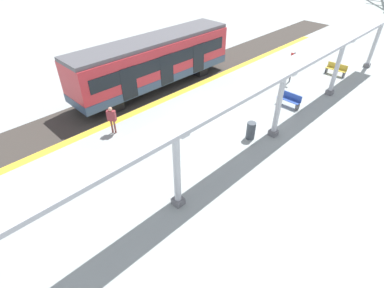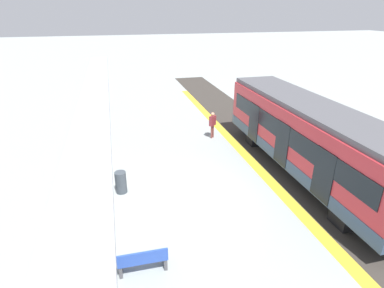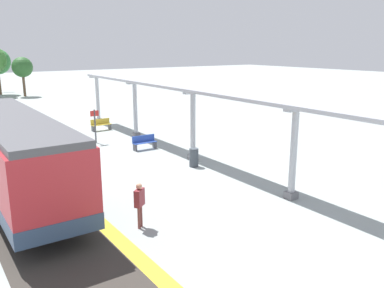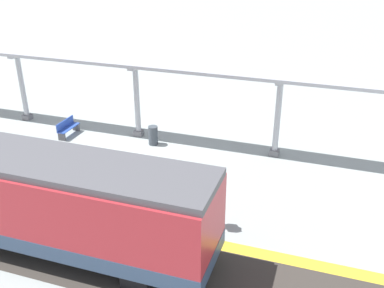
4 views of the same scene
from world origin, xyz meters
The scene contains 11 objects.
ground_plane centered at (0.00, 0.00, 0.00)m, with size 176.00×176.00×0.00m, color #969F9D.
tactile_edge_strip centered at (-3.81, 0.00, 0.00)m, with size 0.54×35.96×0.01m, color gold.
trackbed centered at (-5.68, 0.00, 0.00)m, with size 3.20×47.96×0.01m, color #38332D.
train_near_carriage centered at (-5.67, -0.67, 1.83)m, with size 2.65×12.12×3.48m.
canopy_pillar_nearest centered at (3.63, -14.09, 1.93)m, with size 1.10×0.44×3.80m.
canopy_pillar_second centered at (3.63, -7.13, 1.93)m, with size 1.10×0.44×3.80m.
canopy_pillar_third centered at (3.63, 0.06, 1.93)m, with size 1.10×0.44×3.80m.
canopy_beam centered at (3.63, -0.06, 3.88)m, with size 1.20×28.86×0.16m, color #A8AAB2.
bench_near_end centered at (2.47, 3.64, 0.44)m, with size 1.50×0.45×0.86m.
trash_bin centered at (2.90, -1.09, 0.49)m, with size 0.48×0.48×0.98m, color #3E464D.
passenger_waiting_near_edge centered at (-2.81, -6.05, 1.02)m, with size 0.50×0.46×1.63m.
Camera 2 is at (2.81, 10.93, 7.37)m, focal length 29.22 mm.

